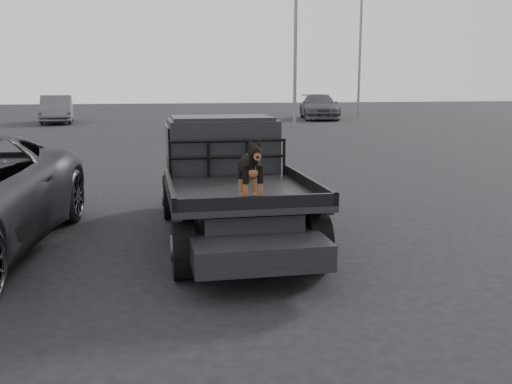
{
  "coord_description": "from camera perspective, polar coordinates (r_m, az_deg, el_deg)",
  "views": [
    {
      "loc": [
        -1.35,
        -6.72,
        2.34
      ],
      "look_at": [
        -0.15,
        -0.52,
        1.13
      ],
      "focal_mm": 40.0,
      "sensor_mm": 36.0,
      "label": 1
    }
  ],
  "objects": [
    {
      "name": "distant_car_a",
      "position": [
        35.65,
        -19.32,
        7.82
      ],
      "size": [
        2.15,
        5.03,
        1.61
      ],
      "primitive_type": "imported",
      "rotation": [
        0.0,
        0.0,
        0.09
      ],
      "color": "#4E4E53",
      "rests_on": "ground"
    },
    {
      "name": "ute_cab",
      "position": [
        9.45,
        -3.47,
        4.9
      ],
      "size": [
        1.72,
        1.3,
        0.88
      ],
      "primitive_type": null,
      "color": "black",
      "rests_on": "flatbed_ute"
    },
    {
      "name": "ground",
      "position": [
        7.24,
        0.39,
        -7.98
      ],
      "size": [
        120.0,
        120.0,
        0.0
      ],
      "primitive_type": "plane",
      "color": "black",
      "rests_on": "ground"
    },
    {
      "name": "dog",
      "position": [
        6.99,
        -0.58,
        2.24
      ],
      "size": [
        0.32,
        0.6,
        0.74
      ],
      "primitive_type": null,
      "color": "black",
      "rests_on": "flatbed_ute"
    },
    {
      "name": "distant_car_b",
      "position": [
        37.68,
        6.33,
        8.48
      ],
      "size": [
        3.2,
        5.81,
        1.59
      ],
      "primitive_type": "imported",
      "rotation": [
        0.0,
        0.0,
        -0.18
      ],
      "color": "#48474C",
      "rests_on": "ground"
    },
    {
      "name": "headache_rack",
      "position": [
        8.73,
        -2.81,
        3.33
      ],
      "size": [
        1.8,
        0.08,
        0.55
      ],
      "primitive_type": null,
      "color": "black",
      "rests_on": "flatbed_ute"
    },
    {
      "name": "flatbed_ute",
      "position": [
        8.67,
        -2.57,
        -1.67
      ],
      "size": [
        2.0,
        5.4,
        0.92
      ],
      "primitive_type": null,
      "color": "black",
      "rests_on": "ground"
    }
  ]
}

